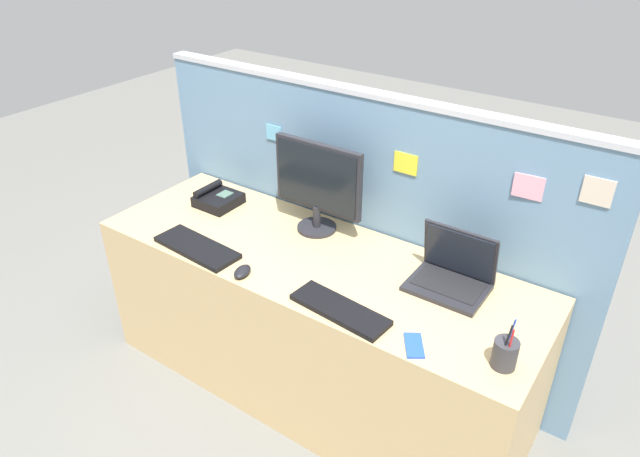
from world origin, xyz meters
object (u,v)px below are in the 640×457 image
(laptop, at_px, (452,272))
(keyboard_spare, at_px, (340,310))
(computer_mouse_right_hand, at_px, (242,272))
(pen_cup, at_px, (505,354))
(desktop_monitor, at_px, (318,183))
(desk_phone, at_px, (217,199))
(cell_phone_blue_case, at_px, (414,345))
(keyboard_main, at_px, (197,247))

(laptop, bearing_deg, keyboard_spare, -124.30)
(computer_mouse_right_hand, xyz_separation_m, pen_cup, (1.07, 0.10, 0.04))
(computer_mouse_right_hand, bearing_deg, keyboard_spare, -10.81)
(desktop_monitor, height_order, pen_cup, desktop_monitor)
(desk_phone, bearing_deg, cell_phone_blue_case, -16.55)
(keyboard_main, relative_size, computer_mouse_right_hand, 4.14)
(desk_phone, height_order, pen_cup, pen_cup)
(keyboard_spare, bearing_deg, pen_cup, 12.06)
(keyboard_main, xyz_separation_m, cell_phone_blue_case, (1.08, -0.02, -0.01))
(desk_phone, xyz_separation_m, cell_phone_blue_case, (1.30, -0.39, -0.03))
(laptop, relative_size, cell_phone_blue_case, 2.42)
(laptop, relative_size, computer_mouse_right_hand, 3.07)
(desk_phone, relative_size, keyboard_spare, 0.49)
(pen_cup, bearing_deg, computer_mouse_right_hand, -174.84)
(laptop, distance_m, cell_phone_blue_case, 0.42)
(pen_cup, bearing_deg, cell_phone_blue_case, -163.74)
(desktop_monitor, relative_size, desk_phone, 2.28)
(keyboard_main, relative_size, cell_phone_blue_case, 3.27)
(desk_phone, distance_m, keyboard_spare, 1.05)
(laptop, distance_m, pen_cup, 0.47)
(desktop_monitor, xyz_separation_m, computer_mouse_right_hand, (-0.04, -0.49, -0.22))
(keyboard_main, bearing_deg, desk_phone, 125.08)
(keyboard_spare, height_order, computer_mouse_right_hand, computer_mouse_right_hand)
(laptop, height_order, keyboard_spare, laptop)
(keyboard_main, bearing_deg, desktop_monitor, 57.92)
(laptop, xyz_separation_m, computer_mouse_right_hand, (-0.74, -0.43, -0.05))
(desktop_monitor, relative_size, computer_mouse_right_hand, 4.48)
(desk_phone, bearing_deg, keyboard_spare, -20.85)
(desk_phone, relative_size, keyboard_main, 0.47)
(laptop, height_order, cell_phone_blue_case, laptop)
(desktop_monitor, bearing_deg, keyboard_main, -126.14)
(cell_phone_blue_case, bearing_deg, keyboard_main, 145.84)
(laptop, distance_m, desk_phone, 1.25)
(keyboard_main, distance_m, computer_mouse_right_hand, 0.30)
(desktop_monitor, relative_size, keyboard_main, 1.08)
(laptop, bearing_deg, desk_phone, -178.70)
(keyboard_main, xyz_separation_m, keyboard_spare, (0.76, -0.01, 0.00))
(pen_cup, bearing_deg, keyboard_spare, -173.27)
(keyboard_main, distance_m, pen_cup, 1.37)
(desktop_monitor, bearing_deg, laptop, -5.09)
(pen_cup, bearing_deg, keyboard_main, -177.29)
(computer_mouse_right_hand, bearing_deg, laptop, 16.09)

